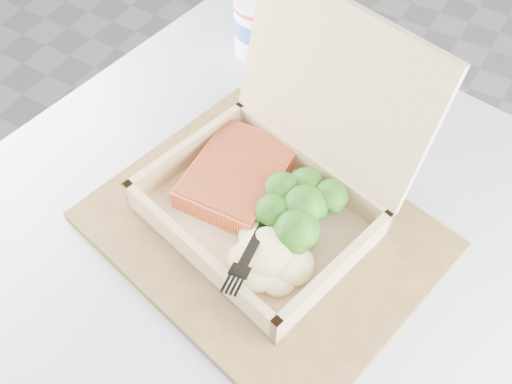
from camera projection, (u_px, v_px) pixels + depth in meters
The scene contains 10 objects.
floor at pixel (374, 362), 1.31m from camera, with size 4.00×4.00×0.00m, color #9C9DA2.
cafe_table at pixel (264, 300), 0.83m from camera, with size 0.84×0.84×0.71m.
serving_tray at pixel (263, 231), 0.68m from camera, with size 0.38×0.30×0.02m, color brown.
takeout_container at pixel (282, 173), 0.65m from camera, with size 0.30×0.29×0.23m.
salmon_fillet at pixel (238, 175), 0.69m from camera, with size 0.10×0.14×0.03m, color orange.
broccoli_pile at pixel (304, 211), 0.65m from camera, with size 0.12×0.12×0.04m, color #337F1C, non-canonical shape.
mashed_potatoes at pixel (266, 252), 0.62m from camera, with size 0.10×0.09×0.04m, color beige.
plastic_fork at pixel (264, 222), 0.62m from camera, with size 0.04×0.14×0.03m.
paper_cup at pixel (258, 24), 0.85m from camera, with size 0.07×0.07×0.09m.
receipt at pixel (379, 154), 0.76m from camera, with size 0.07×0.13×0.00m, color white.
Camera 1 is at (0.01, -0.54, 1.29)m, focal length 40.00 mm.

